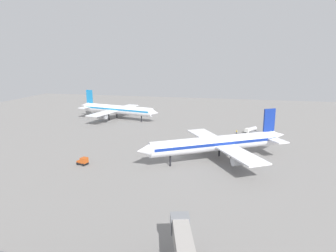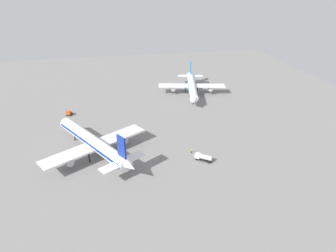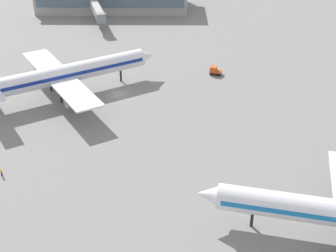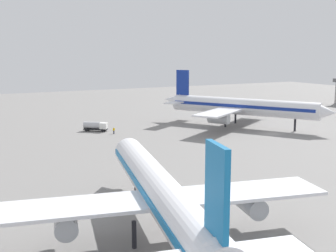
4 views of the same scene
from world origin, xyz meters
name	(u,v)px [view 2 (image 2 of 4)]	position (x,y,z in m)	size (l,w,h in m)	color
ground	(96,138)	(0.00, 0.00, 0.00)	(288.00, 288.00, 0.00)	gray
airplane_at_gate	(192,86)	(-41.19, 52.91, 5.23)	(46.81, 38.10, 14.38)	white
airplane_taxiing	(93,142)	(13.31, -0.11, 5.62)	(45.35, 38.07, 15.47)	white
fuel_truck	(204,157)	(25.03, 38.69, 1.39)	(5.34, 6.16, 2.50)	black
baggage_tug	(69,113)	(-25.75, -12.87, 1.16)	(3.60, 2.94, 2.30)	black
ground_crew_worker	(191,151)	(19.12, 35.76, 0.85)	(0.41, 0.58, 1.67)	#1E2338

